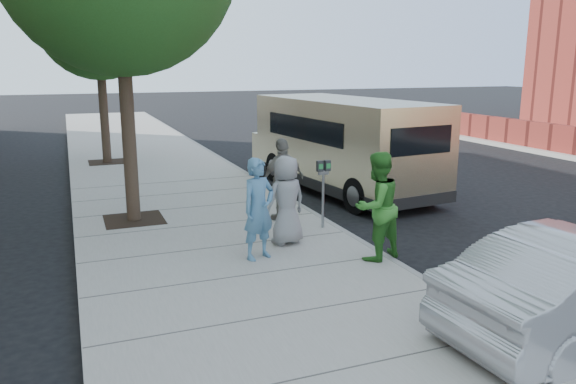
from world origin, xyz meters
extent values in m
plane|color=black|center=(0.00, 0.00, 0.00)|extent=(120.00, 120.00, 0.00)
cube|color=gray|center=(-1.00, 0.00, 0.07)|extent=(5.00, 60.00, 0.15)
cube|color=gray|center=(1.44, 0.00, 0.07)|extent=(0.12, 60.00, 0.16)
cube|color=black|center=(-2.30, 2.40, 0.15)|extent=(1.20, 1.20, 0.01)
cylinder|color=#38281E|center=(-2.30, 2.40, 2.13)|extent=(0.28, 0.28, 3.96)
cube|color=black|center=(-2.30, 10.00, 0.15)|extent=(1.20, 1.20, 0.01)
cylinder|color=#38281E|center=(-2.30, 10.00, 1.91)|extent=(0.28, 0.28, 3.52)
sphere|color=#25531B|center=(-2.30, 10.00, 4.71)|extent=(3.80, 3.80, 3.80)
sphere|color=#25531B|center=(-1.70, 9.60, 5.21)|extent=(2.85, 2.85, 2.85)
sphere|color=#25531B|center=(-2.80, 10.50, 5.01)|extent=(2.66, 2.66, 2.66)
cylinder|color=gray|center=(1.14, 0.43, 0.69)|extent=(0.05, 0.05, 1.08)
cube|color=gray|center=(1.14, 0.43, 1.26)|extent=(0.21, 0.06, 0.08)
cube|color=#2D2D30|center=(1.06, 0.42, 1.40)|extent=(0.12, 0.10, 0.21)
cube|color=#2D2D30|center=(1.22, 0.43, 1.40)|extent=(0.12, 0.10, 0.21)
cube|color=#C1B38B|center=(3.30, 3.80, 1.34)|extent=(2.90, 6.22, 2.21)
cube|color=#C1B38B|center=(2.92, 7.05, 0.79)|extent=(2.10, 0.84, 0.94)
cube|color=black|center=(3.65, 0.80, 1.72)|extent=(1.66, 0.21, 0.61)
cylinder|color=black|center=(2.10, 5.65, 0.42)|extent=(0.38, 0.87, 0.84)
cylinder|color=black|center=(4.04, 5.88, 0.42)|extent=(0.38, 0.87, 0.84)
cylinder|color=black|center=(2.57, 1.60, 0.42)|extent=(0.38, 0.87, 0.84)
cylinder|color=black|center=(4.51, 1.82, 0.42)|extent=(0.38, 0.87, 0.84)
imported|color=teal|center=(-0.61, -0.82, 1.00)|extent=(0.72, 0.60, 1.70)
imported|color=#36842B|center=(1.19, -1.56, 1.05)|extent=(1.03, 0.89, 1.81)
imported|color=gray|center=(0.10, -0.24, 0.95)|extent=(0.89, 0.69, 1.61)
imported|color=slate|center=(0.61, 1.26, 1.01)|extent=(1.07, 0.63, 1.72)
camera|label=1|loc=(-3.44, -9.33, 3.34)|focal=35.00mm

